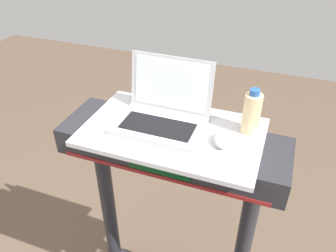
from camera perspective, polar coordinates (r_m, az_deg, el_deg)
name	(u,v)px	position (r m, az deg, el deg)	size (l,w,h in m)	color
desk_board	(173,132)	(1.30, 0.77, -1.02)	(0.68, 0.42, 0.02)	silver
laptop	(163,112)	(1.31, -0.82, 2.43)	(0.34, 0.26, 0.24)	#B7B7BC
computer_mouse	(221,140)	(1.23, 8.98, -2.30)	(0.06, 0.10, 0.03)	#B2B2B7
water_bottle	(252,113)	(1.28, 13.94, 2.17)	(0.07, 0.07, 0.18)	beige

